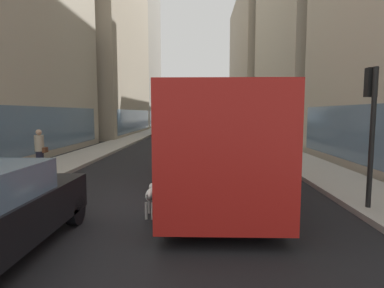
{
  "coord_description": "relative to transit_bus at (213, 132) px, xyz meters",
  "views": [
    {
      "loc": [
        0.74,
        -7.8,
        2.46
      ],
      "look_at": [
        0.48,
        2.68,
        1.4
      ],
      "focal_mm": 28.74,
      "sensor_mm": 36.0,
      "label": 1
    }
  ],
  "objects": [
    {
      "name": "sidewalk_left",
      "position": [
        -6.9,
        31.88,
        -1.7
      ],
      "size": [
        2.4,
        110.0,
        0.15
      ],
      "primitive_type": "cube",
      "color": "#ADA89E",
      "rests_on": "ground"
    },
    {
      "name": "building_left_far",
      "position": [
        -13.1,
        44.03,
        18.1
      ],
      "size": [
        9.71,
        15.4,
        39.78
      ],
      "color": "gray",
      "rests_on": "ground"
    },
    {
      "name": "transit_bus",
      "position": [
        0.0,
        0.0,
        0.0
      ],
      "size": [
        2.78,
        11.53,
        3.05
      ],
      "color": "red",
      "rests_on": "ground"
    },
    {
      "name": "dalmatian_dog",
      "position": [
        -1.63,
        -3.75,
        -1.26
      ],
      "size": [
        0.22,
        0.96,
        0.72
      ],
      "color": "white",
      "rests_on": "ground"
    },
    {
      "name": "building_right_far",
      "position": [
        10.7,
        36.95,
        8.14
      ],
      "size": [
        11.18,
        22.11,
        19.85
      ],
      "color": "#A0937F",
      "rests_on": "ground"
    },
    {
      "name": "box_truck",
      "position": [
        -4.0,
        24.15,
        -0.11
      ],
      "size": [
        2.3,
        7.5,
        3.05
      ],
      "color": "#19519E",
      "rests_on": "ground"
    },
    {
      "name": "pedestrian_with_handbag",
      "position": [
        -6.61,
        0.63,
        -0.76
      ],
      "size": [
        0.45,
        0.34,
        1.69
      ],
      "color": "#1E1E2D",
      "rests_on": "sidewalk_left"
    },
    {
      "name": "traffic_light_near",
      "position": [
        3.7,
        -3.36,
        0.66
      ],
      "size": [
        0.24,
        0.4,
        3.4
      ],
      "color": "black",
      "rests_on": "sidewalk_right"
    },
    {
      "name": "sidewalk_right",
      "position": [
        4.5,
        31.88,
        -1.7
      ],
      "size": [
        2.4,
        110.0,
        0.15
      ],
      "primitive_type": "cube",
      "color": "#ADA89E",
      "rests_on": "ground"
    },
    {
      "name": "ground_plane",
      "position": [
        -1.2,
        31.88,
        -1.78
      ],
      "size": [
        120.0,
        120.0,
        0.0
      ],
      "primitive_type": "plane",
      "color": "black"
    },
    {
      "name": "car_silver_sedan",
      "position": [
        1.6,
        18.2,
        -0.95
      ],
      "size": [
        1.84,
        4.71,
        1.62
      ],
      "color": "#B7BABF",
      "rests_on": "ground"
    },
    {
      "name": "building_left_mid",
      "position": [
        -13.1,
        24.64,
        7.26
      ],
      "size": [
        10.59,
        18.59,
        18.1
      ],
      "color": "#A0937F",
      "rests_on": "ground"
    },
    {
      "name": "car_red_coupe",
      "position": [
        0.0,
        33.6,
        -0.95
      ],
      "size": [
        1.86,
        4.79,
        1.62
      ],
      "color": "red",
      "rests_on": "ground"
    },
    {
      "name": "car_yellow_taxi",
      "position": [
        -2.4,
        33.62,
        -0.95
      ],
      "size": [
        1.79,
        4.6,
        1.62
      ],
      "color": "yellow",
      "rests_on": "ground"
    }
  ]
}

